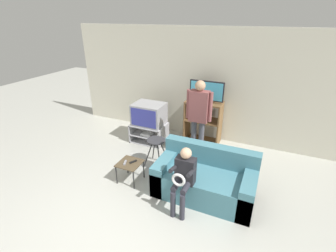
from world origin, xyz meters
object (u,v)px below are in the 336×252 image
(television_main, at_px, (149,114))
(remote_control_black, at_px, (133,162))
(snack_table, at_px, (130,165))
(person_standing_adult, at_px, (199,113))
(folding_stool, at_px, (156,144))
(person_seated_child, at_px, (184,175))
(media_shelf, at_px, (203,121))
(remote_control_white, at_px, (125,163))
(television_flat, at_px, (206,92))
(tv_stand, at_px, (149,133))
(couch, at_px, (205,179))

(television_main, relative_size, remote_control_black, 4.94)
(snack_table, bearing_deg, person_standing_adult, 56.58)
(folding_stool, distance_m, person_seated_child, 1.31)
(media_shelf, relative_size, remote_control_white, 7.02)
(television_main, distance_m, remote_control_white, 1.65)
(television_main, bearing_deg, snack_table, -74.91)
(television_main, xyz_separation_m, television_flat, (1.21, 0.47, 0.55))
(media_shelf, relative_size, folding_stool, 1.72)
(tv_stand, bearing_deg, television_flat, 22.04)
(remote_control_black, height_order, person_seated_child, person_seated_child)
(television_main, bearing_deg, television_flat, 21.30)
(snack_table, bearing_deg, tv_stand, 105.48)
(remote_control_black, bearing_deg, person_seated_child, 12.13)
(remote_control_white, bearing_deg, person_standing_adult, 35.41)
(couch, height_order, person_seated_child, person_seated_child)
(person_standing_adult, bearing_deg, remote_control_black, -122.72)
(remote_control_black, distance_m, person_standing_adult, 1.62)
(television_main, xyz_separation_m, person_standing_adult, (1.27, -0.25, 0.33))
(tv_stand, distance_m, couch, 2.21)
(remote_control_black, relative_size, remote_control_white, 1.00)
(snack_table, bearing_deg, couch, 8.93)
(television_flat, relative_size, remote_control_white, 5.38)
(media_shelf, bearing_deg, remote_control_white, -111.69)
(snack_table, xyz_separation_m, person_standing_adult, (0.86, 1.30, 0.69))
(folding_stool, relative_size, person_standing_adult, 0.35)
(folding_stool, height_order, remote_control_black, folding_stool)
(tv_stand, relative_size, folding_stool, 1.37)
(couch, relative_size, person_seated_child, 1.55)
(remote_control_black, bearing_deg, tv_stand, 135.94)
(media_shelf, distance_m, television_flat, 0.73)
(television_main, distance_m, person_standing_adult, 1.34)
(folding_stool, xyz_separation_m, couch, (1.14, -0.44, -0.20))
(remote_control_white, bearing_deg, snack_table, 10.55)
(media_shelf, relative_size, remote_control_black, 7.02)
(snack_table, relative_size, remote_control_black, 2.84)
(television_flat, distance_m, remote_control_black, 2.27)
(media_shelf, bearing_deg, folding_stool, -111.48)
(remote_control_black, relative_size, couch, 0.09)
(remote_control_black, xyz_separation_m, couch, (1.30, 0.17, -0.11))
(person_seated_child, bearing_deg, couch, 65.83)
(remote_control_white, bearing_deg, television_flat, 47.26)
(person_standing_adult, bearing_deg, media_shelf, 97.75)
(television_flat, height_order, folding_stool, television_flat)
(folding_stool, bearing_deg, media_shelf, 68.52)
(television_flat, height_order, person_seated_child, television_flat)
(tv_stand, bearing_deg, folding_stool, -54.05)
(television_flat, xyz_separation_m, remote_control_black, (-0.75, -1.97, -0.85))
(couch, bearing_deg, folding_stool, 158.92)
(television_main, bearing_deg, folding_stool, -54.92)
(remote_control_white, bearing_deg, remote_control_black, 15.12)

